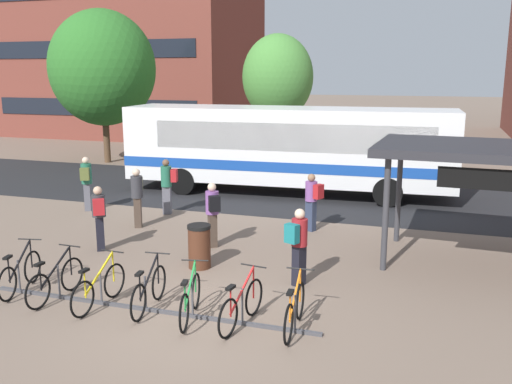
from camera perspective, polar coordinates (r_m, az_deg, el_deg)
The scene contains 22 objects.
ground at distance 10.84m, azimuth -5.33°, elevation -12.36°, with size 200.00×200.00×0.00m, color #7A6656.
bus_lane_asphalt at distance 20.75m, azimuth 6.58°, elevation -0.37°, with size 80.00×7.20×0.01m, color #232326.
city_bus at distance 20.74m, azimuth 3.05°, elevation 4.66°, with size 12.14×3.22×3.20m.
bike_rack at distance 11.13m, azimuth -11.17°, elevation -11.36°, with size 6.87×0.09×0.70m.
parked_bicycle_black_0 at distance 12.70m, azimuth -22.91°, elevation -7.69°, with size 0.56×1.69×0.99m.
parked_bicycle_black_1 at distance 12.02m, azimuth -19.78°, elevation -8.56°, with size 0.52×1.72×0.99m.
parked_bicycle_yellow_2 at distance 11.41m, azimuth -15.73°, elevation -9.41°, with size 0.52×1.72×0.99m.
parked_bicycle_black_3 at distance 11.06m, azimuth -10.86°, elevation -9.86°, with size 0.52×1.72×0.99m.
parked_bicycle_green_4 at distance 10.53m, azimuth -6.73°, elevation -10.89°, with size 0.57×1.69×0.99m.
parked_bicycle_red_5 at distance 10.22m, azimuth -1.49°, elevation -11.53°, with size 0.52×1.71×0.99m.
parked_bicycle_orange_6 at distance 10.06m, azimuth 3.96°, elevation -11.95°, with size 0.52×1.72×0.99m.
commuter_red_pack_0 at distance 15.96m, azimuth 5.75°, elevation -0.64°, with size 0.60×0.51×1.67m.
commuter_olive_pack_1 at distance 19.02m, azimuth -16.91°, elevation 1.18°, with size 0.50×0.60×1.78m.
commuter_olive_pack_2 at distance 16.67m, azimuth -12.03°, elevation -0.14°, with size 0.49×0.60×1.75m.
commuter_red_pack_3 at distance 14.68m, azimuth -15.73°, elevation -2.16°, with size 0.55×0.60×1.67m.
commuter_black_pack_4 at distance 14.45m, azimuth -4.46°, elevation -1.89°, with size 0.56×0.60×1.70m.
commuter_teal_pack_5 at distance 11.86m, azimuth 4.34°, elevation -5.09°, with size 0.49×0.60×1.69m.
commuter_red_pack_6 at distance 18.02m, azimuth -9.02°, elevation 0.96°, with size 0.58×0.42×1.78m.
trash_bin at distance 13.11m, azimuth -5.80°, elevation -5.52°, with size 0.55×0.55×1.03m.
street_tree_0 at distance 28.78m, azimuth 2.24°, elevation 11.62°, with size 3.59×3.59×6.35m.
street_tree_1 at distance 28.86m, azimuth -15.39°, elevation 12.09°, with size 5.14×5.14×7.45m.
building_left_wing at distance 42.81m, azimuth -12.62°, elevation 18.21°, with size 16.61×10.66×18.33m.
Camera 1 is at (3.98, -9.03, 4.50)m, focal length 39.20 mm.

